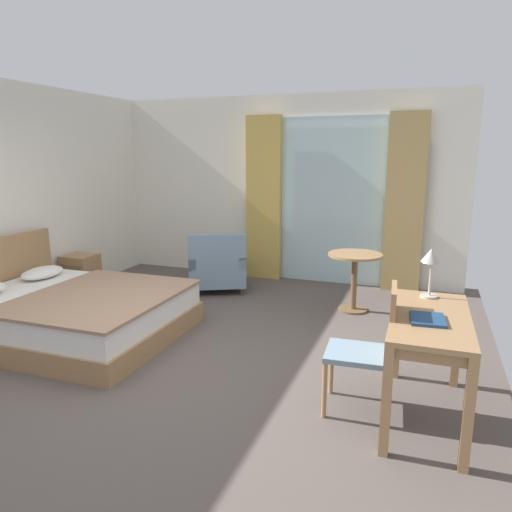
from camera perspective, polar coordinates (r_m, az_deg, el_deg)
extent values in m
cube|color=#564C47|center=(4.41, -11.37, -13.98)|extent=(5.74, 7.57, 0.10)
cube|color=white|center=(7.20, 3.09, 8.15)|extent=(5.34, 0.12, 2.73)
cube|color=silver|center=(6.94, 9.20, 6.50)|extent=(1.59, 0.02, 2.40)
cube|color=tan|center=(7.11, 0.94, 6.92)|extent=(0.53, 0.10, 2.44)
cube|color=tan|center=(6.72, 17.60, 6.04)|extent=(0.51, 0.10, 2.44)
cube|color=#9E754C|center=(5.37, -21.17, -7.84)|extent=(2.19, 1.79, 0.22)
cube|color=white|center=(5.30, -21.36, -5.53)|extent=(2.13, 1.74, 0.23)
cube|color=#99755B|center=(5.04, -18.39, -4.63)|extent=(1.46, 1.76, 0.03)
ellipsoid|color=white|center=(6.07, -24.51, -1.85)|extent=(0.35, 0.56, 0.12)
cube|color=#9E754C|center=(6.86, -20.47, -2.09)|extent=(0.41, 0.38, 0.54)
cube|color=olive|center=(6.70, -21.60, -1.56)|extent=(0.35, 0.01, 0.13)
cube|color=#9E754C|center=(3.54, 20.44, -7.01)|extent=(0.54, 1.21, 0.04)
cube|color=#9E754C|center=(3.56, 20.37, -7.89)|extent=(0.50, 1.15, 0.08)
cube|color=#9E754C|center=(3.18, 24.37, -17.22)|extent=(0.06, 0.06, 0.74)
cube|color=#9E754C|center=(4.22, 23.23, -9.75)|extent=(0.06, 0.06, 0.74)
cube|color=#9E754C|center=(3.17, 15.53, -16.67)|extent=(0.06, 0.06, 0.74)
cube|color=#9E754C|center=(4.21, 16.77, -9.31)|extent=(0.06, 0.06, 0.74)
cube|color=gray|center=(3.61, 12.36, -11.51)|extent=(0.50, 0.44, 0.04)
cube|color=#9E754C|center=(3.50, 16.20, -7.63)|extent=(0.06, 0.39, 0.51)
cylinder|color=#9E754C|center=(3.89, 9.13, -13.33)|extent=(0.04, 0.04, 0.42)
cylinder|color=#9E754C|center=(3.56, 8.30, -15.82)|extent=(0.04, 0.04, 0.42)
cylinder|color=#9E754C|center=(3.86, 15.75, -13.81)|extent=(0.04, 0.04, 0.42)
cylinder|color=#9E754C|center=(3.54, 15.61, -16.39)|extent=(0.04, 0.04, 0.42)
cylinder|color=#B7B2A8|center=(3.95, 20.25, -4.59)|extent=(0.13, 0.13, 0.02)
cylinder|color=#B7B2A8|center=(3.92, 20.41, -2.51)|extent=(0.02, 0.02, 0.28)
cone|color=#B7B2A8|center=(3.91, 20.47, 0.08)|extent=(0.15, 0.15, 0.13)
cube|color=navy|center=(3.41, 20.12, -7.22)|extent=(0.25, 0.29, 0.02)
cube|color=gray|center=(6.63, -4.79, -2.16)|extent=(1.01, 0.98, 0.27)
cube|color=gray|center=(6.26, -4.74, 0.47)|extent=(0.74, 0.46, 0.48)
cube|color=gray|center=(6.60, -1.93, -0.28)|extent=(0.41, 0.68, 0.16)
cube|color=gray|center=(6.58, -7.73, -0.43)|extent=(0.41, 0.68, 0.16)
cylinder|color=#4C3D2D|center=(6.98, -2.20, -2.95)|extent=(0.04, 0.04, 0.10)
cylinder|color=#4C3D2D|center=(6.96, -7.52, -3.09)|extent=(0.04, 0.04, 0.10)
cylinder|color=#4C3D2D|center=(6.42, -1.76, -4.32)|extent=(0.04, 0.04, 0.10)
cylinder|color=#4C3D2D|center=(6.39, -7.56, -4.48)|extent=(0.04, 0.04, 0.10)
cylinder|color=#9E754C|center=(5.75, 11.96, 0.14)|extent=(0.65, 0.65, 0.03)
cylinder|color=brown|center=(5.84, 11.81, -3.28)|extent=(0.07, 0.07, 0.68)
cylinder|color=brown|center=(5.93, 11.67, -6.35)|extent=(0.36, 0.36, 0.02)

